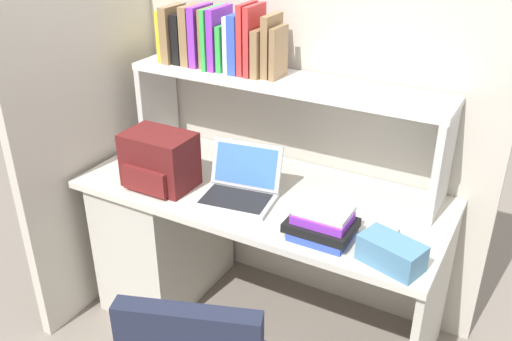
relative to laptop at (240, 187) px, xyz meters
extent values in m
plane|color=slate|center=(0.05, 0.10, -0.78)|extent=(8.00, 8.00, 0.00)
cube|color=beige|center=(0.05, 0.10, -0.07)|extent=(1.60, 0.70, 0.03)
cube|color=beige|center=(-0.50, 0.10, -0.43)|extent=(0.40, 0.64, 0.70)
cube|color=beige|center=(0.83, 0.10, -0.43)|extent=(0.03, 0.64, 0.70)
cube|color=#BCB5A8|center=(0.05, 0.48, -0.01)|extent=(1.84, 0.05, 1.55)
cube|color=#BCB5A8|center=(-0.80, 0.05, -0.01)|extent=(0.05, 1.06, 1.55)
cube|color=beige|center=(-0.65, 0.30, 0.16)|extent=(0.03, 0.28, 0.42)
cube|color=beige|center=(0.75, 0.30, 0.16)|extent=(0.03, 0.28, 0.42)
cube|color=silver|center=(0.05, 0.30, 0.38)|extent=(1.44, 0.28, 0.03)
cube|color=yellow|center=(-0.56, 0.30, 0.52)|extent=(0.02, 0.16, 0.23)
cube|color=olive|center=(-0.52, 0.29, 0.53)|extent=(0.04, 0.16, 0.26)
cube|color=black|center=(-0.47, 0.30, 0.51)|extent=(0.04, 0.16, 0.23)
cube|color=olive|center=(-0.42, 0.29, 0.53)|extent=(0.04, 0.13, 0.26)
cube|color=purple|center=(-0.37, 0.30, 0.53)|extent=(0.04, 0.16, 0.27)
cube|color=olive|center=(-0.33, 0.30, 0.53)|extent=(0.03, 0.13, 0.26)
cube|color=green|center=(-0.30, 0.29, 0.53)|extent=(0.02, 0.17, 0.27)
cube|color=purple|center=(-0.27, 0.30, 0.53)|extent=(0.03, 0.17, 0.27)
cube|color=green|center=(-0.24, 0.30, 0.50)|extent=(0.02, 0.17, 0.20)
cube|color=white|center=(-0.20, 0.30, 0.52)|extent=(0.03, 0.14, 0.24)
cube|color=blue|center=(-0.16, 0.29, 0.53)|extent=(0.04, 0.15, 0.25)
cube|color=red|center=(-0.13, 0.29, 0.55)|extent=(0.03, 0.15, 0.30)
cube|color=red|center=(-0.09, 0.29, 0.55)|extent=(0.03, 0.16, 0.30)
cube|color=olive|center=(-0.06, 0.29, 0.50)|extent=(0.03, 0.16, 0.20)
cube|color=olive|center=(-0.02, 0.30, 0.53)|extent=(0.03, 0.15, 0.26)
cube|color=olive|center=(0.02, 0.29, 0.51)|extent=(0.03, 0.13, 0.22)
cube|color=#B7BABF|center=(0.01, -0.04, -0.04)|extent=(0.34, 0.26, 0.02)
cube|color=black|center=(0.01, -0.05, -0.03)|extent=(0.30, 0.21, 0.00)
cube|color=#B7BABF|center=(-0.01, 0.07, 0.07)|extent=(0.32, 0.12, 0.19)
cube|color=#3F72CC|center=(-0.01, 0.07, 0.07)|extent=(0.28, 0.09, 0.16)
cube|color=#591919|center=(-0.37, -0.07, 0.07)|extent=(0.30, 0.20, 0.24)
cube|color=maroon|center=(-0.37, -0.17, 0.02)|extent=(0.22, 0.04, 0.11)
cube|color=silver|center=(0.65, 0.00, -0.03)|extent=(0.08, 0.11, 0.03)
cylinder|color=white|center=(-0.58, 0.05, 0.00)|extent=(0.08, 0.08, 0.10)
cube|color=teal|center=(0.70, -0.16, 0.00)|extent=(0.25, 0.18, 0.10)
cube|color=blue|center=(0.42, -0.10, -0.04)|extent=(0.21, 0.20, 0.03)
cube|color=black|center=(0.41, -0.11, 0.00)|extent=(0.25, 0.19, 0.03)
cube|color=purple|center=(0.42, -0.11, 0.03)|extent=(0.21, 0.15, 0.03)
cube|color=white|center=(0.42, -0.09, 0.06)|extent=(0.20, 0.15, 0.02)
camera|label=1|loc=(1.06, -1.77, 1.12)|focal=39.04mm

